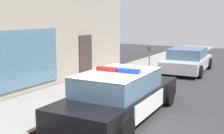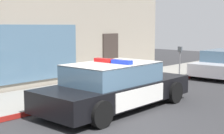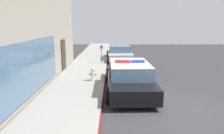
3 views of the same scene
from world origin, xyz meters
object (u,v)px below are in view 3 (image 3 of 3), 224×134
at_px(car_down_street, 119,53).
at_px(parking_meter, 101,51).
at_px(fire_hydrant, 93,74).
at_px(police_cruiser, 129,77).

bearing_deg(car_down_street, parking_meter, 141.17).
relative_size(fire_hydrant, parking_meter, 0.54).
relative_size(police_cruiser, car_down_street, 1.17).
distance_m(fire_hydrant, car_down_street, 7.16).
height_order(car_down_street, parking_meter, parking_meter).
bearing_deg(parking_meter, police_cruiser, -165.69).
xyz_separation_m(car_down_street, parking_meter, (-1.93, 1.43, 0.45)).
xyz_separation_m(police_cruiser, car_down_street, (8.19, 0.17, -0.05)).
bearing_deg(fire_hydrant, parking_meter, -2.48).
bearing_deg(fire_hydrant, car_down_street, -13.30).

